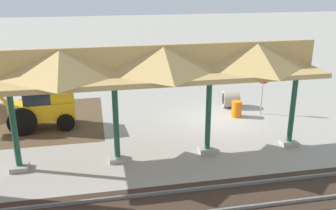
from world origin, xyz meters
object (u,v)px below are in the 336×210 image
(backhoe, at_px, (39,105))
(concrete_pipe, at_px, (231,99))
(stop_sign, at_px, (263,83))
(traffic_barrel, at_px, (237,109))

(backhoe, relative_size, concrete_pipe, 4.30)
(stop_sign, distance_m, concrete_pipe, 2.34)
(backhoe, distance_m, traffic_barrel, 10.57)
(backhoe, height_order, concrete_pipe, backhoe)
(stop_sign, distance_m, backhoe, 12.06)
(stop_sign, bearing_deg, traffic_barrel, 4.92)
(traffic_barrel, bearing_deg, stop_sign, -175.08)
(stop_sign, relative_size, traffic_barrel, 2.83)
(concrete_pipe, distance_m, traffic_barrel, 1.62)
(concrete_pipe, relative_size, traffic_barrel, 1.35)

